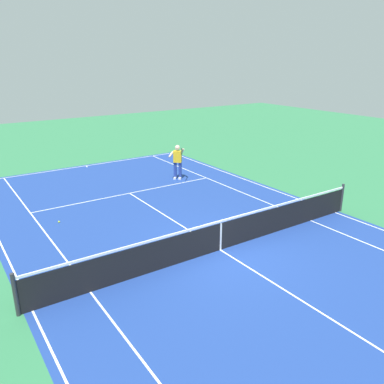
% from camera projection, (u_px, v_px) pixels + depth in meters
% --- Properties ---
extents(ground_plane, '(60.00, 60.00, 0.00)m').
position_uv_depth(ground_plane, '(220.00, 250.00, 12.05)').
color(ground_plane, '#2D7247').
extents(court_slab, '(24.20, 11.40, 0.00)m').
position_uv_depth(court_slab, '(220.00, 250.00, 12.05)').
color(court_slab, navy).
rests_on(court_slab, ground_plane).
extents(court_line_markings, '(23.85, 11.05, 0.01)m').
position_uv_depth(court_line_markings, '(220.00, 250.00, 12.05)').
color(court_line_markings, white).
rests_on(court_line_markings, ground_plane).
extents(tennis_net, '(0.10, 11.70, 1.08)m').
position_uv_depth(tennis_net, '(221.00, 235.00, 11.89)').
color(tennis_net, '#2D2D33').
rests_on(tennis_net, ground_plane).
extents(tennis_player_near, '(1.15, 0.75, 1.70)m').
position_uv_depth(tennis_player_near, '(178.00, 160.00, 18.82)').
color(tennis_player_near, navy).
rests_on(tennis_player_near, ground_plane).
extents(tennis_ball, '(0.07, 0.07, 0.07)m').
position_uv_depth(tennis_ball, '(59.00, 222.00, 14.03)').
color(tennis_ball, '#CCE01E').
rests_on(tennis_ball, ground_plane).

